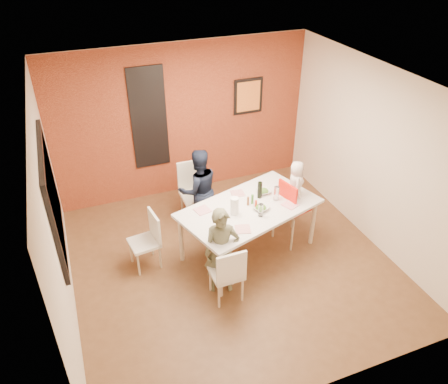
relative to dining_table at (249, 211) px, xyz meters
name	(u,v)px	position (x,y,z in m)	size (l,w,h in m)	color
ground	(231,261)	(-0.33, -0.13, -0.75)	(4.50, 4.50, 0.00)	brown
ceiling	(233,85)	(-0.33, -0.13, 1.95)	(4.50, 4.50, 0.02)	white
wall_back	(183,121)	(-0.33, 2.12, 0.60)	(4.50, 0.02, 2.70)	beige
wall_front	(324,304)	(-0.33, -2.38, 0.60)	(4.50, 0.02, 2.70)	beige
wall_left	(54,221)	(-2.58, -0.13, 0.60)	(0.02, 4.50, 2.70)	beige
wall_right	(373,156)	(1.92, -0.13, 0.60)	(0.02, 4.50, 2.70)	beige
brick_accent_wall	(184,121)	(-0.33, 2.10, 0.60)	(4.50, 0.02, 2.70)	maroon
picture_window_frame	(52,197)	(-2.55, 0.07, 0.80)	(0.05, 1.70, 1.30)	black
picture_window_pane	(54,197)	(-2.53, 0.07, 0.80)	(0.02, 1.55, 1.15)	black
glassblock_strip	(149,119)	(-0.93, 2.09, 0.75)	(0.55, 0.03, 1.70)	silver
glassblock_surround	(149,119)	(-0.93, 2.08, 0.75)	(0.60, 0.03, 1.76)	black
art_print_frame	(248,96)	(0.87, 2.08, 0.90)	(0.54, 0.03, 0.64)	black
art_print_canvas	(248,96)	(0.87, 2.07, 0.90)	(0.44, 0.01, 0.54)	orange
dining_table	(249,211)	(0.00, 0.00, 0.00)	(2.21, 1.64, 0.82)	white
chair_near	(228,272)	(-0.65, -0.81, -0.26)	(0.41, 0.41, 0.87)	white
chair_far	(194,188)	(-0.48, 1.16, -0.18)	(0.47, 0.47, 1.02)	white
chair_left	(149,237)	(-1.44, 0.27, -0.27)	(0.45, 0.45, 0.86)	white
high_chair	(292,206)	(0.72, 0.02, -0.10)	(0.55, 0.55, 1.08)	red
child_near	(222,252)	(-0.65, -0.58, -0.11)	(0.47, 0.31, 1.29)	#5B5B41
child_far	(199,190)	(-0.48, 0.90, -0.06)	(0.67, 0.52, 1.38)	black
toddler	(296,185)	(0.75, 0.04, 0.26)	(0.37, 0.24, 0.75)	beige
plate_near_left	(243,229)	(-0.30, -0.45, 0.08)	(0.20, 0.20, 0.01)	white
plate_far_mid	(238,193)	(-0.03, 0.39, 0.08)	(0.19, 0.19, 0.01)	white
plate_near_right	(290,205)	(0.57, -0.17, 0.08)	(0.20, 0.20, 0.01)	white
plate_far_left	(203,210)	(-0.66, 0.16, 0.08)	(0.20, 0.20, 0.01)	white
salad_bowl_a	(261,208)	(0.12, -0.12, 0.10)	(0.22, 0.22, 0.05)	white
salad_bowl_b	(263,191)	(0.35, 0.27, 0.10)	(0.21, 0.21, 0.05)	silver
wine_bottle	(260,190)	(0.24, 0.17, 0.20)	(0.07, 0.07, 0.26)	black
wine_glass_a	(261,210)	(0.05, -0.26, 0.17)	(0.07, 0.07, 0.19)	white
wine_glass_b	(276,193)	(0.44, 0.03, 0.18)	(0.08, 0.08, 0.22)	white
paper_towel_roll	(234,206)	(-0.27, -0.08, 0.20)	(0.12, 0.12, 0.26)	white
condiment_red	(256,204)	(0.07, -0.06, 0.14)	(0.03, 0.03, 0.13)	red
condiment_green	(252,199)	(0.07, 0.06, 0.15)	(0.04, 0.04, 0.15)	#357727
condiment_brown	(248,201)	(0.00, 0.05, 0.14)	(0.03, 0.03, 0.14)	brown
sippy_cup	(285,187)	(0.68, 0.23, 0.13)	(0.07, 0.07, 0.11)	#D65B17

